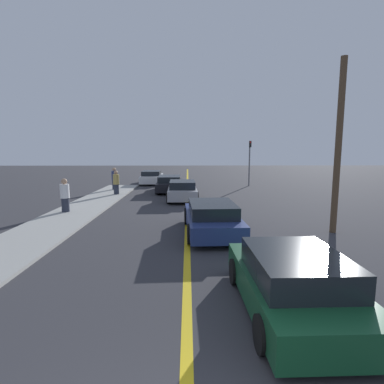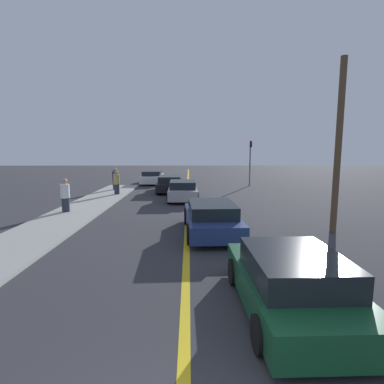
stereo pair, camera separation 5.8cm
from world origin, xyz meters
The scene contains 12 objects.
road_center_line centered at (0.00, 18.00, 0.00)m, with size 0.20×60.00×0.01m.
sidewalk_left centered at (-5.63, 12.34, 0.05)m, with size 2.58×24.68×0.10m.
car_near_right_lane centered at (2.07, 3.84, 0.61)m, with size 2.07×3.98×1.26m.
car_ahead_center centered at (0.94, 9.52, 0.61)m, with size 2.16×4.54×1.22m.
car_far_distant centered at (-0.32, 17.23, 0.61)m, with size 1.99×4.12×1.24m.
car_parked_left_lot centered at (-1.38, 21.27, 0.60)m, with size 2.05×4.75×1.22m.
car_oncoming_far centered at (-3.38, 26.60, 0.61)m, with size 2.06×4.56×1.24m.
pedestrian_near_curb centered at (-6.12, 13.17, 0.92)m, with size 0.44×0.44×1.67m.
pedestrian_mid_group centered at (-4.98, 19.18, 0.92)m, with size 0.42×0.42×1.66m.
pedestrian_far_standing centered at (-5.72, 21.75, 0.94)m, with size 0.43×0.43×1.71m.
traffic_light centered at (5.47, 24.70, 2.44)m, with size 0.18×0.40×3.96m.
utility_pole centered at (5.67, 9.57, 3.26)m, with size 0.24×0.24×6.53m.
Camera 1 is at (0.02, -1.67, 3.18)m, focal length 28.00 mm.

